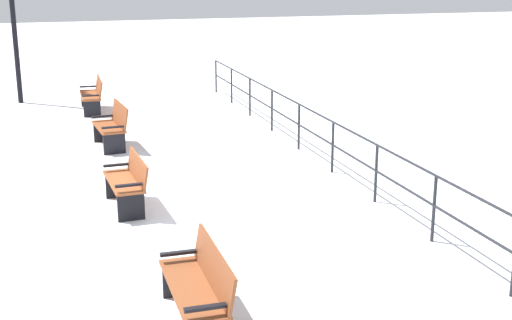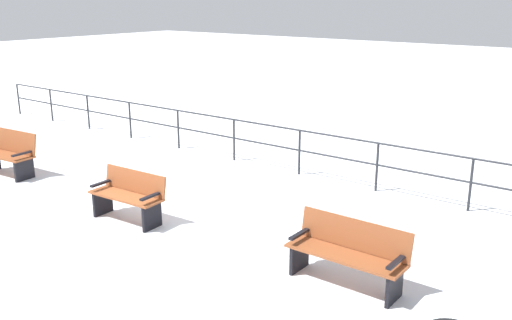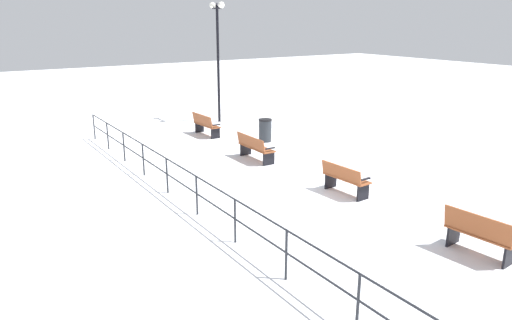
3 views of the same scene
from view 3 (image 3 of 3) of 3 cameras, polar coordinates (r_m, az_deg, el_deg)
name	(u,v)px [view 3 (image 3 of 3)]	position (r m, az deg, el deg)	size (l,w,h in m)	color
ground_plane	(342,195)	(13.47, 10.16, -4.06)	(80.00, 80.00, 0.00)	white
bench_second	(480,234)	(10.80, 24.95, -7.93)	(0.69, 1.43, 0.96)	brown
bench_third	(345,179)	(13.35, 10.47, -2.17)	(0.60, 1.44, 0.86)	brown
bench_fourth	(255,147)	(16.31, -0.14, 1.53)	(0.55, 1.65, 0.87)	brown
bench_fifth	(205,124)	(19.90, -6.01, 4.22)	(0.54, 1.57, 0.90)	brown
lamppost_middle	(218,41)	(22.25, -4.55, 13.80)	(0.28, 1.09, 5.33)	black
waterfront_railing	(214,200)	(11.04, -4.94, -4.71)	(0.05, 20.26, 1.01)	#26282D
trash_bin	(265,130)	(18.85, 1.09, 3.54)	(0.52, 0.52, 0.89)	#2D3338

